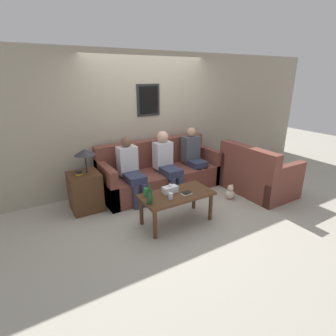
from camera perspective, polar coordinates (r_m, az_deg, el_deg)
ground_plane at (r=4.89m, az=1.35°, el=-6.63°), size 16.00×16.00×0.00m
wall_back at (r=5.32m, az=-4.39°, el=10.28°), size 9.00×0.08×2.60m
couch_main at (r=5.18m, az=-1.81°, el=-1.19°), size 2.35×0.89×0.95m
couch_side at (r=5.31m, az=18.69°, el=-1.73°), size 0.89×1.29×0.95m
coffee_table at (r=3.98m, az=1.89°, el=-6.48°), size 1.11×0.55×0.48m
side_table_with_lamp at (r=4.58m, az=-17.56°, el=-4.36°), size 0.49×0.49×1.05m
wine_bottle at (r=3.63m, az=-4.04°, el=-6.17°), size 0.08×0.08×0.28m
drinking_glass at (r=3.77m, az=0.56°, el=-6.11°), size 0.07×0.07×0.09m
book_stack at (r=3.92m, az=4.07°, el=-5.49°), size 0.15×0.10×0.04m
soda_can at (r=3.86m, az=-4.80°, el=-5.27°), size 0.07×0.07×0.12m
tissue_box at (r=3.96m, az=0.45°, el=-4.67°), size 0.23×0.12×0.14m
person_left at (r=4.65m, az=-8.15°, el=-0.00°), size 0.34×0.66×1.15m
person_middle at (r=4.92m, az=-0.40°, el=1.56°), size 0.34×0.66×1.18m
person_right at (r=5.35m, az=5.56°, el=2.88°), size 0.34×0.57×1.17m
teddy_bear at (r=4.97m, az=13.36°, el=-5.23°), size 0.17×0.17×0.27m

